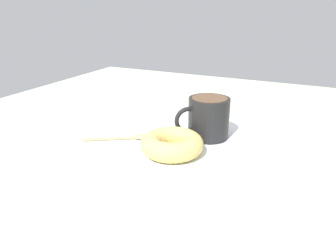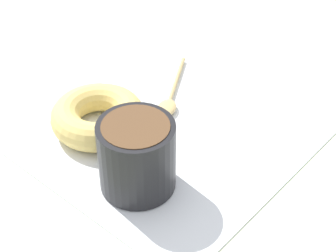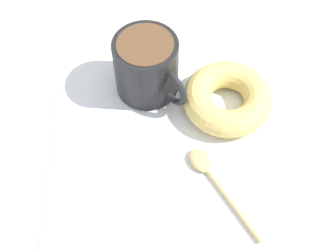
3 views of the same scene
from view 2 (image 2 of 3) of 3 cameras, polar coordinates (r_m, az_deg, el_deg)
ground_plane at (r=67.56cm, az=-0.52°, el=-3.71°), size 120.00×120.00×2.00cm
napkin at (r=68.93cm, az=-0.00°, el=-1.38°), size 31.23×31.23×0.30cm
coffee_cup at (r=60.43cm, az=-3.18°, el=-2.81°), size 9.92×9.66×8.37cm
donut at (r=69.82cm, az=-7.13°, el=0.98°), size 11.67×11.67×3.65cm
spoon at (r=74.57cm, az=0.20°, el=2.78°), size 12.55×8.69×0.90cm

